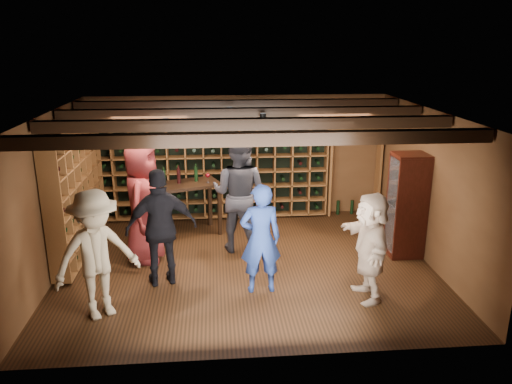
{
  "coord_description": "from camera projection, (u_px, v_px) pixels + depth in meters",
  "views": [
    {
      "loc": [
        -0.49,
        -7.49,
        3.58
      ],
      "look_at": [
        0.17,
        0.2,
        1.19
      ],
      "focal_mm": 35.0,
      "sensor_mm": 36.0,
      "label": 1
    }
  ],
  "objects": [
    {
      "name": "guest_beige",
      "position": [
        370.0,
        246.0,
        6.98
      ],
      "size": [
        0.5,
        1.47,
        1.58
      ],
      "primitive_type": "imported",
      "rotation": [
        0.0,
        0.0,
        4.73
      ],
      "color": "#C1A78E",
      "rests_on": "ground"
    },
    {
      "name": "man_blue_shirt",
      "position": [
        261.0,
        239.0,
        7.17
      ],
      "size": [
        0.62,
        0.42,
        1.64
      ],
      "primitive_type": "imported",
      "rotation": [
        0.0,
        0.0,
        3.2
      ],
      "color": "navy",
      "rests_on": "ground"
    },
    {
      "name": "guest_khaki",
      "position": [
        96.0,
        255.0,
        6.48
      ],
      "size": [
        1.31,
        1.16,
        1.76
      ],
      "primitive_type": "imported",
      "rotation": [
        0.0,
        0.0,
        0.56
      ],
      "color": "gray",
      "rests_on": "ground"
    },
    {
      "name": "crate_shelf",
      "position": [
        356.0,
        141.0,
        10.17
      ],
      "size": [
        1.2,
        0.32,
        2.07
      ],
      "color": "brown",
      "rests_on": "ground"
    },
    {
      "name": "man_grey_suit",
      "position": [
        239.0,
        194.0,
        8.55
      ],
      "size": [
        1.23,
        1.12,
        2.05
      ],
      "primitive_type": "imported",
      "rotation": [
        0.0,
        0.0,
        2.71
      ],
      "color": "#222127",
      "rests_on": "ground"
    },
    {
      "name": "wine_rack_left",
      "position": [
        77.0,
        188.0,
        8.44
      ],
      "size": [
        0.3,
        2.65,
        2.2
      ],
      "color": "brown",
      "rests_on": "ground"
    },
    {
      "name": "tasting_table",
      "position": [
        183.0,
        190.0,
        9.26
      ],
      "size": [
        1.48,
        1.08,
        1.29
      ],
      "rotation": [
        0.0,
        0.0,
        0.34
      ],
      "color": "black",
      "rests_on": "ground"
    },
    {
      "name": "ground",
      "position": [
        247.0,
        265.0,
        8.23
      ],
      "size": [
        6.0,
        6.0,
        0.0
      ],
      "primitive_type": "plane",
      "color": "black",
      "rests_on": "ground"
    },
    {
      "name": "guest_woman_black",
      "position": [
        161.0,
        228.0,
        7.37
      ],
      "size": [
        1.12,
        0.67,
        1.79
      ],
      "primitive_type": "imported",
      "rotation": [
        0.0,
        0.0,
        3.37
      ],
      "color": "black",
      "rests_on": "ground"
    },
    {
      "name": "room_shell",
      "position": [
        246.0,
        118.0,
        7.56
      ],
      "size": [
        6.0,
        6.0,
        6.0
      ],
      "color": "brown",
      "rests_on": "ground"
    },
    {
      "name": "wine_rack_back",
      "position": [
        213.0,
        164.0,
        10.06
      ],
      "size": [
        4.65,
        0.3,
        2.2
      ],
      "color": "brown",
      "rests_on": "ground"
    },
    {
      "name": "guest_red_floral",
      "position": [
        143.0,
        203.0,
        8.14
      ],
      "size": [
        0.79,
        1.07,
        2.02
      ],
      "primitive_type": "imported",
      "rotation": [
        0.0,
        0.0,
        1.42
      ],
      "color": "maroon",
      "rests_on": "ground"
    },
    {
      "name": "display_cabinet",
      "position": [
        406.0,
        207.0,
        8.39
      ],
      "size": [
        0.55,
        0.5,
        1.75
      ],
      "color": "#35100A",
      "rests_on": "ground"
    }
  ]
}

